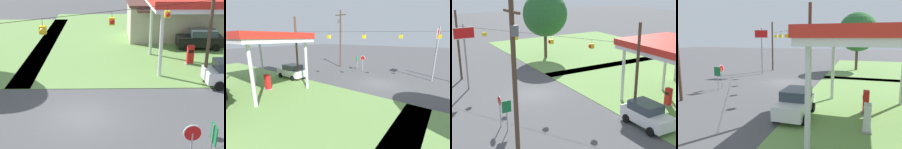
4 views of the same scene
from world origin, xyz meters
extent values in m
plane|color=#4C4C4F|center=(0.00, 0.00, 0.00)|extent=(160.00, 160.00, 0.00)
cube|color=#6B934C|center=(-16.00, 16.00, 0.02)|extent=(24.00, 24.00, 0.04)
cylinder|color=silver|center=(5.52, 6.34, 2.47)|extent=(0.28, 0.28, 4.93)
cylinder|color=silver|center=(5.52, 11.76, 2.47)|extent=(0.28, 0.28, 4.93)
cube|color=gray|center=(8.57, 9.05, 0.06)|extent=(0.71, 0.56, 0.12)
cube|color=red|center=(8.57, 9.05, 0.89)|extent=(0.55, 0.40, 1.55)
cube|color=black|center=(8.57, 8.83, 1.20)|extent=(0.39, 0.03, 0.24)
cube|color=white|center=(10.59, 4.52, 0.78)|extent=(4.20, 1.85, 0.88)
cube|color=#333D47|center=(10.33, 4.52, 1.54)|extent=(2.31, 1.70, 0.64)
cylinder|color=black|center=(11.89, 5.46, 0.34)|extent=(0.68, 0.22, 0.68)
cylinder|color=black|center=(11.89, 3.57, 0.34)|extent=(0.68, 0.22, 0.68)
cylinder|color=black|center=(9.28, 5.46, 0.34)|extent=(0.68, 0.22, 0.68)
cylinder|color=black|center=(9.28, 3.57, 0.34)|extent=(0.68, 0.22, 0.68)
cylinder|color=#99999E|center=(4.94, -5.18, 1.05)|extent=(0.08, 0.08, 2.10)
cylinder|color=white|center=(4.94, -5.18, 2.10)|extent=(0.80, 0.03, 0.80)
cylinder|color=red|center=(4.94, -5.18, 2.10)|extent=(0.70, 0.03, 0.70)
cylinder|color=gray|center=(-4.93, -5.15, 3.34)|extent=(0.18, 0.18, 6.68)
cube|color=white|center=(-4.83, -5.15, 5.81)|extent=(0.06, 2.10, 1.14)
cube|color=red|center=(-4.83, -5.15, 5.81)|extent=(0.07, 1.98, 1.02)
cylinder|color=gray|center=(5.86, -4.99, 1.20)|extent=(0.07, 0.07, 2.40)
cube|color=#146B33|center=(5.91, -4.99, 1.95)|extent=(0.04, 0.70, 0.90)
cylinder|color=#4C3828|center=(9.89, -5.80, 4.99)|extent=(0.28, 0.28, 9.97)
cube|color=#4C3828|center=(9.89, -5.80, 9.17)|extent=(2.20, 0.14, 0.14)
cylinder|color=#59595B|center=(10.24, -5.80, 8.17)|extent=(0.44, 0.44, 0.60)
cylinder|color=#4C3828|center=(-8.64, -5.00, 3.86)|extent=(0.24, 0.24, 7.72)
cylinder|color=#4C3828|center=(8.64, 5.00, 3.86)|extent=(0.24, 0.24, 7.72)
cylinder|color=black|center=(0.00, 0.00, 6.02)|extent=(17.29, 10.02, 0.02)
cylinder|color=black|center=(-5.18, -3.00, 5.85)|extent=(0.02, 0.02, 0.35)
cube|color=yellow|center=(-5.18, -3.00, 5.47)|extent=(0.32, 0.32, 0.40)
sphere|color=yellow|center=(-5.18, -3.17, 5.47)|extent=(0.28, 0.28, 0.28)
cylinder|color=black|center=(-1.73, -1.00, 5.85)|extent=(0.02, 0.02, 0.35)
cube|color=yellow|center=(-1.73, -1.00, 5.47)|extent=(0.32, 0.32, 0.40)
sphere|color=yellow|center=(-1.73, -1.17, 5.47)|extent=(0.28, 0.28, 0.28)
cylinder|color=black|center=(1.73, 1.00, 5.85)|extent=(0.02, 0.02, 0.35)
cube|color=yellow|center=(1.73, 1.00, 5.47)|extent=(0.32, 0.32, 0.40)
sphere|color=red|center=(1.73, 0.83, 5.47)|extent=(0.28, 0.28, 0.28)
cylinder|color=black|center=(5.18, 3.00, 5.85)|extent=(0.02, 0.02, 0.35)
cube|color=yellow|center=(5.18, 3.00, 5.47)|extent=(0.32, 0.32, 0.40)
sphere|color=red|center=(5.18, 2.83, 5.47)|extent=(0.28, 0.28, 0.28)
cylinder|color=#4C3828|center=(-13.07, 7.97, 1.84)|extent=(0.44, 0.44, 3.69)
sphere|color=#28602D|center=(-13.07, 7.97, 6.18)|extent=(6.24, 6.24, 6.24)
camera|label=1|loc=(1.40, -16.15, 9.10)|focal=50.00mm
camera|label=2|loc=(-6.30, 16.66, 5.41)|focal=24.00mm
camera|label=3|loc=(26.14, -12.04, 10.86)|focal=50.00mm
camera|label=4|loc=(24.15, 8.49, 5.30)|focal=35.00mm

